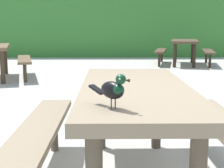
% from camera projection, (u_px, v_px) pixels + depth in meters
% --- Properties ---
extents(hedge_wall, '(28.00, 2.29, 2.20)m').
position_uv_depth(hedge_wall, '(116.00, 27.00, 12.85)').
color(hedge_wall, '#387A33').
rests_on(hedge_wall, ground).
extents(picnic_table_foreground, '(1.68, 1.80, 0.74)m').
position_uv_depth(picnic_table_foreground, '(135.00, 111.00, 2.30)').
color(picnic_table_foreground, '#84725B').
rests_on(picnic_table_foreground, ground).
extents(bird_grackle, '(0.21, 0.23, 0.18)m').
position_uv_depth(bird_grackle, '(114.00, 89.00, 1.61)').
color(bird_grackle, black).
rests_on(bird_grackle, picnic_table_foreground).
extents(picnic_table_mid_left, '(2.01, 2.03, 0.74)m').
position_uv_depth(picnic_table_mid_left, '(184.00, 46.00, 9.60)').
color(picnic_table_mid_left, '#473828').
rests_on(picnic_table_mid_left, ground).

